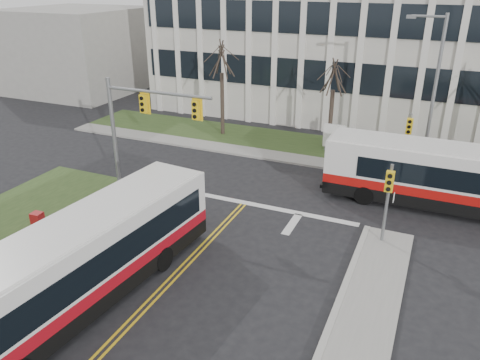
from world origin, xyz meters
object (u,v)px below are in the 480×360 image
(streetlight, at_px, (432,88))
(bus_cross, at_px, (448,179))
(bus_main, at_px, (81,265))
(directory_sign, at_px, (334,136))
(newspaper_box_red, at_px, (38,222))

(streetlight, bearing_deg, bus_cross, -70.66)
(streetlight, relative_size, bus_main, 0.76)
(directory_sign, height_order, newspaper_box_red, directory_sign)
(bus_cross, height_order, newspaper_box_red, bus_cross)
(bus_cross, bearing_deg, bus_main, -41.27)
(streetlight, distance_m, newspaper_box_red, 21.97)
(bus_main, relative_size, bus_cross, 1.00)
(bus_cross, bearing_deg, streetlight, -160.73)
(directory_sign, bearing_deg, bus_cross, -38.89)
(bus_cross, xyz_separation_m, newspaper_box_red, (-17.29, -10.18, -1.14))
(streetlight, distance_m, bus_main, 20.83)
(bus_main, bearing_deg, newspaper_box_red, 155.47)
(streetlight, bearing_deg, newspaper_box_red, -137.17)
(streetlight, height_order, bus_cross, streetlight)
(streetlight, distance_m, bus_cross, 5.89)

